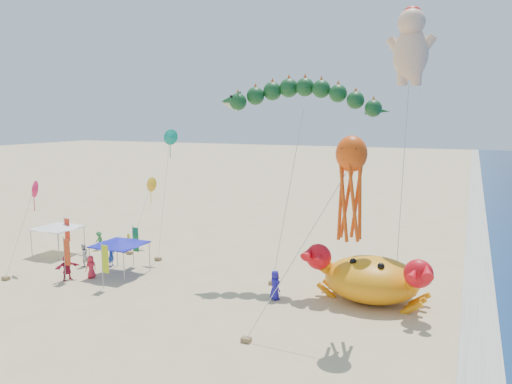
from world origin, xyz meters
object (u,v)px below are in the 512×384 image
dragon_kite (301,102)px  canopy_blue (120,242)px  cherub_kite (411,44)px  octopus_kite (350,181)px  crab_inflatable (372,278)px  canopy_white (57,225)px

dragon_kite → canopy_blue: (-12.19, -4.73, -10.04)m
dragon_kite → cherub_kite: size_ratio=0.72×
octopus_kite → crab_inflatable: bearing=85.1°
canopy_white → crab_inflatable: bearing=-1.2°
octopus_kite → canopy_blue: bearing=170.0°
canopy_white → cherub_kite: bearing=13.7°
crab_inflatable → octopus_kite: octopus_kite is taller
cherub_kite → canopy_white: cherub_kite is taller
cherub_kite → octopus_kite: bearing=-96.2°
crab_inflatable → octopus_kite: 8.26m
canopy_blue → octopus_kite: bearing=-10.0°
cherub_kite → canopy_white: size_ratio=5.45×
crab_inflatable → dragon_kite: size_ratio=0.58×
octopus_kite → canopy_white: bearing=168.1°
crab_inflatable → octopus_kite: size_ratio=0.75×
cherub_kite → canopy_white: (-27.10, -6.60, -14.05)m
crab_inflatable → octopus_kite: bearing=-94.9°
canopy_blue → canopy_white: same height
crab_inflatable → canopy_white: bearing=178.8°
crab_inflatable → canopy_white: crab_inflatable is taller
crab_inflatable → cherub_kite: size_ratio=0.42×
canopy_white → octopus_kite: bearing=-11.9°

